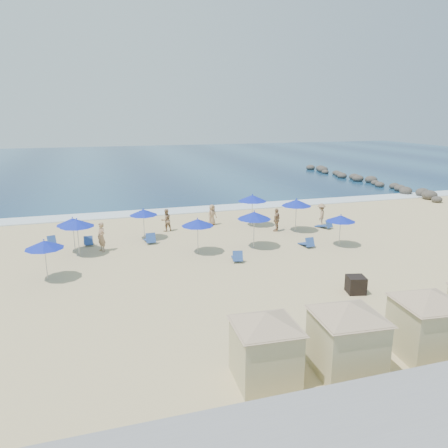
{
  "coord_description": "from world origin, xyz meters",
  "views": [
    {
      "loc": [
        -8.16,
        -20.98,
        8.26
      ],
      "look_at": [
        -0.69,
        3.0,
        1.87
      ],
      "focal_mm": 35.0,
      "sensor_mm": 36.0,
      "label": 1
    }
  ],
  "objects_px": {
    "umbrella_1": "(44,245)",
    "beachgoer_4": "(212,215)",
    "cabana_2": "(428,314)",
    "umbrella_5": "(198,222)",
    "cabana_1": "(347,328)",
    "umbrella_7": "(252,198)",
    "cabana_0": "(265,338)",
    "rock_jetty": "(362,179)",
    "beachgoer_2": "(277,220)",
    "umbrella_4": "(143,212)",
    "umbrella_6": "(254,215)",
    "umbrella_9": "(341,218)",
    "umbrella_3": "(77,223)",
    "beachgoer_3": "(321,215)",
    "beachgoer_1": "(166,220)",
    "beachgoer_0": "(101,237)",
    "umbrella_8": "(296,203)",
    "umbrella_2": "(73,222)",
    "trash_bin": "(356,285)"
  },
  "relations": [
    {
      "from": "cabana_1",
      "to": "umbrella_5",
      "type": "distance_m",
      "value": 13.7
    },
    {
      "from": "umbrella_3",
      "to": "umbrella_4",
      "type": "relative_size",
      "value": 1.07
    },
    {
      "from": "umbrella_9",
      "to": "beachgoer_1",
      "type": "relative_size",
      "value": 1.29
    },
    {
      "from": "umbrella_1",
      "to": "umbrella_6",
      "type": "relative_size",
      "value": 0.9
    },
    {
      "from": "umbrella_6",
      "to": "beachgoer_3",
      "type": "bearing_deg",
      "value": 28.31
    },
    {
      "from": "umbrella_5",
      "to": "beachgoer_4",
      "type": "relative_size",
      "value": 1.41
    },
    {
      "from": "umbrella_3",
      "to": "umbrella_8",
      "type": "xyz_separation_m",
      "value": [
        14.8,
        1.05,
        0.13
      ]
    },
    {
      "from": "cabana_0",
      "to": "umbrella_7",
      "type": "relative_size",
      "value": 1.66
    },
    {
      "from": "umbrella_6",
      "to": "trash_bin",
      "type": "bearing_deg",
      "value": -75.97
    },
    {
      "from": "umbrella_7",
      "to": "beachgoer_2",
      "type": "distance_m",
      "value": 2.59
    },
    {
      "from": "umbrella_4",
      "to": "umbrella_7",
      "type": "relative_size",
      "value": 0.87
    },
    {
      "from": "umbrella_8",
      "to": "beachgoer_3",
      "type": "distance_m",
      "value": 2.97
    },
    {
      "from": "beachgoer_3",
      "to": "beachgoer_0",
      "type": "bearing_deg",
      "value": -49.5
    },
    {
      "from": "beachgoer_1",
      "to": "beachgoer_4",
      "type": "xyz_separation_m",
      "value": [
        3.65,
        0.77,
        -0.02
      ]
    },
    {
      "from": "cabana_2",
      "to": "umbrella_7",
      "type": "relative_size",
      "value": 1.75
    },
    {
      "from": "cabana_1",
      "to": "umbrella_8",
      "type": "xyz_separation_m",
      "value": [
        6.35,
        16.43,
        0.55
      ]
    },
    {
      "from": "beachgoer_0",
      "to": "beachgoer_3",
      "type": "relative_size",
      "value": 1.06
    },
    {
      "from": "umbrella_4",
      "to": "beachgoer_3",
      "type": "bearing_deg",
      "value": -1.63
    },
    {
      "from": "cabana_2",
      "to": "umbrella_5",
      "type": "xyz_separation_m",
      "value": [
        -4.81,
        13.52,
        0.38
      ]
    },
    {
      "from": "umbrella_3",
      "to": "beachgoer_3",
      "type": "xyz_separation_m",
      "value": [
        17.34,
        1.94,
        -1.12
      ]
    },
    {
      "from": "umbrella_1",
      "to": "beachgoer_4",
      "type": "bearing_deg",
      "value": 37.18
    },
    {
      "from": "umbrella_1",
      "to": "beachgoer_1",
      "type": "xyz_separation_m",
      "value": [
        7.46,
        7.65,
        -1.07
      ]
    },
    {
      "from": "umbrella_1",
      "to": "beachgoer_3",
      "type": "xyz_separation_m",
      "value": [
        18.86,
        5.7,
        -1.03
      ]
    },
    {
      "from": "umbrella_2",
      "to": "umbrella_8",
      "type": "height_order",
      "value": "umbrella_8"
    },
    {
      "from": "umbrella_8",
      "to": "umbrella_9",
      "type": "height_order",
      "value": "umbrella_8"
    },
    {
      "from": "beachgoer_4",
      "to": "cabana_1",
      "type": "bearing_deg",
      "value": -119.02
    },
    {
      "from": "cabana_1",
      "to": "umbrella_8",
      "type": "relative_size",
      "value": 1.78
    },
    {
      "from": "cabana_2",
      "to": "umbrella_8",
      "type": "bearing_deg",
      "value": 79.21
    },
    {
      "from": "beachgoer_0",
      "to": "umbrella_4",
      "type": "bearing_deg",
      "value": 94.82
    },
    {
      "from": "umbrella_5",
      "to": "umbrella_6",
      "type": "height_order",
      "value": "umbrella_6"
    },
    {
      "from": "umbrella_1",
      "to": "cabana_1",
      "type": "bearing_deg",
      "value": -49.38
    },
    {
      "from": "rock_jetty",
      "to": "beachgoer_2",
      "type": "xyz_separation_m",
      "value": [
        -19.51,
        -17.98,
        0.47
      ]
    },
    {
      "from": "cabana_1",
      "to": "umbrella_7",
      "type": "distance_m",
      "value": 19.26
    },
    {
      "from": "cabana_2",
      "to": "umbrella_6",
      "type": "bearing_deg",
      "value": 94.95
    },
    {
      "from": "umbrella_9",
      "to": "beachgoer_1",
      "type": "distance_m",
      "value": 12.14
    },
    {
      "from": "umbrella_4",
      "to": "umbrella_5",
      "type": "bearing_deg",
      "value": -56.52
    },
    {
      "from": "cabana_1",
      "to": "umbrella_3",
      "type": "distance_m",
      "value": 17.56
    },
    {
      "from": "beachgoer_4",
      "to": "rock_jetty",
      "type": "bearing_deg",
      "value": 6.6
    },
    {
      "from": "beachgoer_2",
      "to": "rock_jetty",
      "type": "bearing_deg",
      "value": 178.89
    },
    {
      "from": "umbrella_5",
      "to": "cabana_0",
      "type": "bearing_deg",
      "value": -94.81
    },
    {
      "from": "cabana_0",
      "to": "umbrella_5",
      "type": "distance_m",
      "value": 13.28
    },
    {
      "from": "cabana_1",
      "to": "umbrella_4",
      "type": "xyz_separation_m",
      "value": [
        -4.28,
        17.7,
        0.29
      ]
    },
    {
      "from": "umbrella_3",
      "to": "umbrella_9",
      "type": "relative_size",
      "value": 1.09
    },
    {
      "from": "umbrella_1",
      "to": "beachgoer_0",
      "type": "relative_size",
      "value": 1.2
    },
    {
      "from": "umbrella_5",
      "to": "umbrella_9",
      "type": "xyz_separation_m",
      "value": [
        9.0,
        -1.24,
        -0.11
      ]
    },
    {
      "from": "umbrella_1",
      "to": "umbrella_8",
      "type": "relative_size",
      "value": 0.9
    },
    {
      "from": "cabana_1",
      "to": "umbrella_4",
      "type": "relative_size",
      "value": 2.03
    },
    {
      "from": "umbrella_3",
      "to": "umbrella_7",
      "type": "height_order",
      "value": "umbrella_7"
    },
    {
      "from": "cabana_1",
      "to": "umbrella_5",
      "type": "bearing_deg",
      "value": 96.59
    },
    {
      "from": "umbrella_1",
      "to": "umbrella_7",
      "type": "xyz_separation_m",
      "value": [
        13.9,
        7.23,
        0.25
      ]
    }
  ]
}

